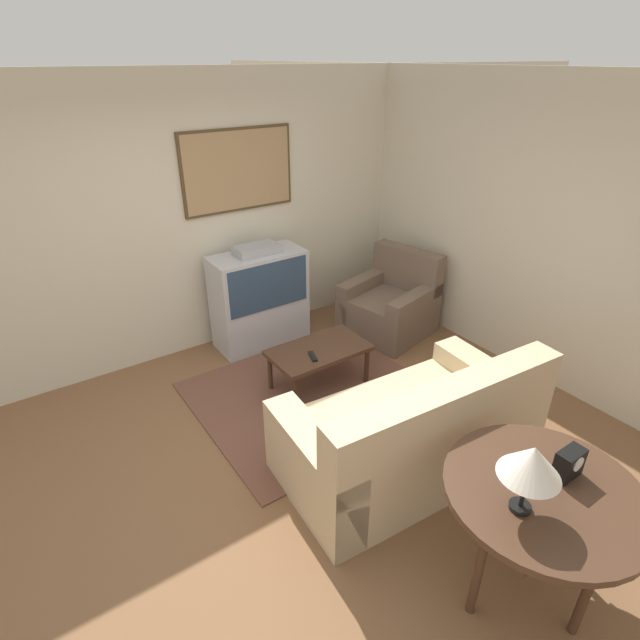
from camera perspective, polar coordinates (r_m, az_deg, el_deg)
ground_plane at (r=3.98m, az=-3.19°, el=-16.29°), size 12.00×12.00×0.00m
wall_back at (r=5.01m, az=-16.60°, el=10.46°), size 12.00×0.10×2.70m
wall_right at (r=4.96m, az=23.52°, el=9.02°), size 0.06×12.00×2.70m
area_rug at (r=4.65m, az=-0.96°, el=-8.52°), size 2.01×1.77×0.01m
tv at (r=5.28m, az=-6.91°, el=2.52°), size 0.97×0.45×1.10m
couch at (r=3.80m, az=10.39°, el=-12.73°), size 1.91×1.12×0.95m
armchair at (r=5.60m, az=8.04°, el=1.53°), size 1.01×1.00×0.90m
coffee_table at (r=4.57m, az=-0.13°, el=-3.77°), size 0.90×0.52×0.42m
console_table at (r=3.04m, az=24.17°, el=-18.20°), size 1.05×1.05×0.77m
table_lamp at (r=2.65m, az=23.02°, el=-14.78°), size 0.30×0.30×0.40m
mantel_clock at (r=3.07m, az=26.58°, el=-14.44°), size 0.17×0.10×0.17m
remote at (r=4.41m, az=-0.83°, el=-4.17°), size 0.09×0.17×0.02m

